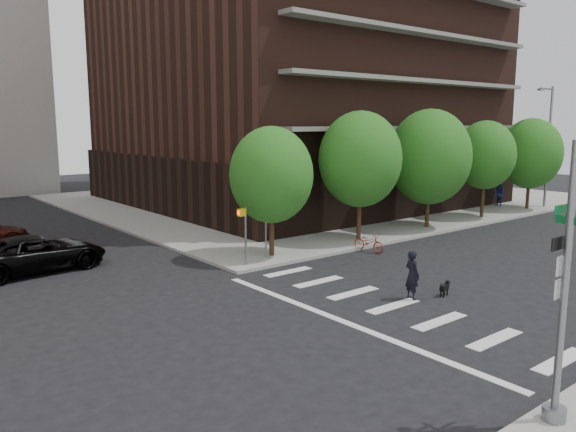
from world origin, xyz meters
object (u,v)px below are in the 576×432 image
object	(u,v)px
traffic_signal	(563,306)
dog_walker	(412,275)
parked_car_black	(37,253)
pedestrian_far	(499,194)
scooter	(369,242)

from	to	relation	value
traffic_signal	dog_walker	bearing A→B (deg)	58.66
parked_car_black	pedestrian_far	size ratio (longest dim) A/B	3.14
parked_car_black	scooter	bearing A→B (deg)	-120.36
parked_car_black	pedestrian_far	distance (m)	33.03
scooter	pedestrian_far	world-z (taller)	pedestrian_far
parked_car_black	scooter	world-z (taller)	parked_car_black
traffic_signal	parked_car_black	world-z (taller)	traffic_signal
traffic_signal	dog_walker	distance (m)	9.09
parked_car_black	pedestrian_far	world-z (taller)	pedestrian_far
scooter	pedestrian_far	xyz separation A→B (m)	(18.72, 3.99, 0.60)
dog_walker	traffic_signal	bearing A→B (deg)	160.11
traffic_signal	parked_car_black	size ratio (longest dim) A/B	1.02
scooter	dog_walker	bearing A→B (deg)	-130.81
parked_car_black	pedestrian_far	bearing A→B (deg)	-100.12
parked_car_black	dog_walker	size ratio (longest dim) A/B	3.17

